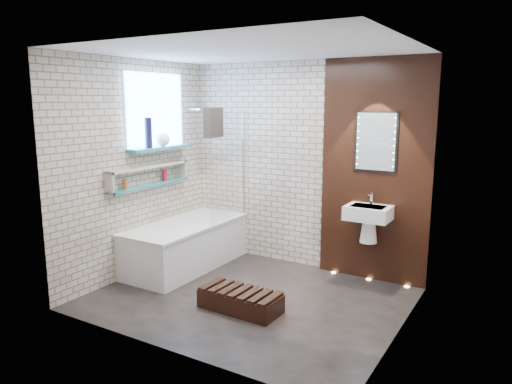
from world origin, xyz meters
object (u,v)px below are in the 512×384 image
Objects in this scene: led_mirror at (376,142)px; bathtub at (186,245)px; bath_screen at (227,166)px; washbasin at (368,218)px; walnut_step at (240,301)px.

bathtub is at bearing -160.22° from led_mirror.
bath_screen is 2.41× the size of washbasin.
bath_screen is at bearing -169.34° from led_mirror.
washbasin is (2.17, 0.62, 0.50)m from bathtub.
bath_screen is at bearing 128.64° from walnut_step.
bath_screen is at bearing 51.10° from bathtub.
walnut_step is at bearing -122.29° from washbasin.
bathtub is at bearing 150.14° from walnut_step.
bath_screen is 1.89m from washbasin.
walnut_step is at bearing -29.86° from bathtub.
bathtub is 3.00× the size of washbasin.
bathtub is 2.49× the size of led_mirror.
walnut_step is at bearing -51.36° from bath_screen.
bathtub is at bearing -128.90° from bath_screen.
walnut_step is at bearing -119.54° from led_mirror.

